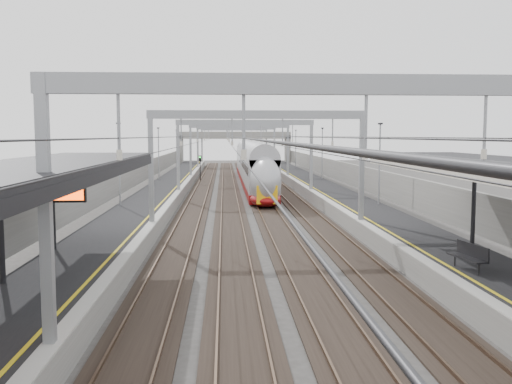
{
  "coord_description": "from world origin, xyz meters",
  "views": [
    {
      "loc": [
        -1.98,
        -11.9,
        6.11
      ],
      "look_at": [
        0.0,
        23.51,
        2.6
      ],
      "focal_mm": 40.0,
      "sensor_mm": 36.0,
      "label": 1
    }
  ],
  "objects": [
    {
      "name": "signal_red_far",
      "position": [
        5.4,
        74.42,
        2.42
      ],
      "size": [
        0.32,
        0.32,
        3.48
      ],
      "color": "black",
      "rests_on": "ground"
    },
    {
      "name": "platform_left",
      "position": [
        -8.0,
        45.0,
        0.5
      ],
      "size": [
        4.0,
        120.0,
        1.0
      ],
      "primitive_type": "cube",
      "color": "black",
      "rests_on": "ground"
    },
    {
      "name": "tracks",
      "position": [
        0.0,
        45.0,
        0.05
      ],
      "size": [
        11.4,
        140.0,
        0.2
      ],
      "color": "black",
      "rests_on": "ground"
    },
    {
      "name": "overbridge",
      "position": [
        0.0,
        100.0,
        5.31
      ],
      "size": [
        22.0,
        2.2,
        6.9
      ],
      "color": "slate",
      "rests_on": "ground"
    },
    {
      "name": "signal_green",
      "position": [
        -5.2,
        64.56,
        2.42
      ],
      "size": [
        0.32,
        0.32,
        3.48
      ],
      "color": "black",
      "rests_on": "ground"
    },
    {
      "name": "bench",
      "position": [
        7.32,
        8.9,
        1.62
      ],
      "size": [
        0.87,
        2.04,
        1.02
      ],
      "color": "black",
      "rests_on": "platform_right"
    },
    {
      "name": "train",
      "position": [
        1.5,
        57.24,
        2.12
      ],
      "size": [
        2.73,
        49.73,
        4.32
      ],
      "color": "maroon",
      "rests_on": "ground"
    },
    {
      "name": "overhead_line",
      "position": [
        0.0,
        51.62,
        6.14
      ],
      "size": [
        13.0,
        140.0,
        6.6
      ],
      "color": "gray",
      "rests_on": "platform_left"
    },
    {
      "name": "wall_right",
      "position": [
        11.2,
        45.0,
        1.6
      ],
      "size": [
        0.3,
        120.0,
        3.2
      ],
      "primitive_type": "cube",
      "color": "slate",
      "rests_on": "ground"
    },
    {
      "name": "wall_left",
      "position": [
        -11.2,
        45.0,
        1.6
      ],
      "size": [
        0.3,
        120.0,
        3.2
      ],
      "primitive_type": "cube",
      "color": "slate",
      "rests_on": "ground"
    },
    {
      "name": "signal_red_near",
      "position": [
        3.2,
        65.15,
        2.42
      ],
      "size": [
        0.32,
        0.32,
        3.48
      ],
      "color": "black",
      "rests_on": "ground"
    },
    {
      "name": "platform_right",
      "position": [
        8.0,
        45.0,
        0.5
      ],
      "size": [
        4.0,
        120.0,
        1.0
      ],
      "primitive_type": "cube",
      "color": "black",
      "rests_on": "ground"
    }
  ]
}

